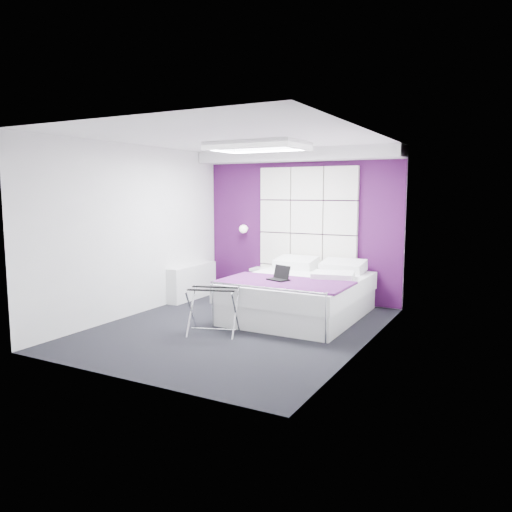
{
  "coord_description": "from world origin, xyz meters",
  "views": [
    {
      "loc": [
        3.45,
        -5.84,
        1.89
      ],
      "look_at": [
        0.11,
        0.35,
        0.98
      ],
      "focal_mm": 35.0,
      "sensor_mm": 36.0,
      "label": 1
    }
  ],
  "objects_px": {
    "laptop": "(279,276)",
    "luggage_rack": "(213,311)",
    "bed": "(300,295)",
    "nightstand": "(263,270)",
    "wall_lamp": "(244,229)",
    "radiator": "(192,282)"
  },
  "relations": [
    {
      "from": "laptop",
      "to": "luggage_rack",
      "type": "bearing_deg",
      "value": -100.16
    },
    {
      "from": "luggage_rack",
      "to": "bed",
      "type": "bearing_deg",
      "value": 47.2
    },
    {
      "from": "bed",
      "to": "nightstand",
      "type": "height_order",
      "value": "bed"
    },
    {
      "from": "wall_lamp",
      "to": "laptop",
      "type": "bearing_deg",
      "value": -46.52
    },
    {
      "from": "nightstand",
      "to": "luggage_rack",
      "type": "relative_size",
      "value": 0.65
    },
    {
      "from": "radiator",
      "to": "nightstand",
      "type": "distance_m",
      "value": 1.29
    },
    {
      "from": "wall_lamp",
      "to": "radiator",
      "type": "xyz_separation_m",
      "value": [
        -0.64,
        -0.76,
        -0.92
      ]
    },
    {
      "from": "wall_lamp",
      "to": "bed",
      "type": "bearing_deg",
      "value": -33.5
    },
    {
      "from": "wall_lamp",
      "to": "bed",
      "type": "xyz_separation_m",
      "value": [
        1.55,
        -1.03,
        -0.89
      ]
    },
    {
      "from": "bed",
      "to": "luggage_rack",
      "type": "height_order",
      "value": "bed"
    },
    {
      "from": "nightstand",
      "to": "bed",
      "type": "bearing_deg",
      "value": -40.8
    },
    {
      "from": "wall_lamp",
      "to": "radiator",
      "type": "distance_m",
      "value": 1.35
    },
    {
      "from": "radiator",
      "to": "bed",
      "type": "xyz_separation_m",
      "value": [
        2.19,
        -0.27,
        0.03
      ]
    },
    {
      "from": "luggage_rack",
      "to": "laptop",
      "type": "bearing_deg",
      "value": 42.18
    },
    {
      "from": "wall_lamp",
      "to": "radiator",
      "type": "relative_size",
      "value": 0.12
    },
    {
      "from": "bed",
      "to": "luggage_rack",
      "type": "distance_m",
      "value": 1.57
    },
    {
      "from": "nightstand",
      "to": "laptop",
      "type": "xyz_separation_m",
      "value": [
        1.03,
        -1.48,
        0.18
      ]
    },
    {
      "from": "bed",
      "to": "nightstand",
      "type": "distance_m",
      "value": 1.52
    },
    {
      "from": "radiator",
      "to": "bed",
      "type": "distance_m",
      "value": 2.21
    },
    {
      "from": "radiator",
      "to": "nightstand",
      "type": "relative_size",
      "value": 2.93
    },
    {
      "from": "laptop",
      "to": "radiator",
      "type": "bearing_deg",
      "value": 178.76
    },
    {
      "from": "radiator",
      "to": "laptop",
      "type": "distance_m",
      "value": 2.25
    }
  ]
}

